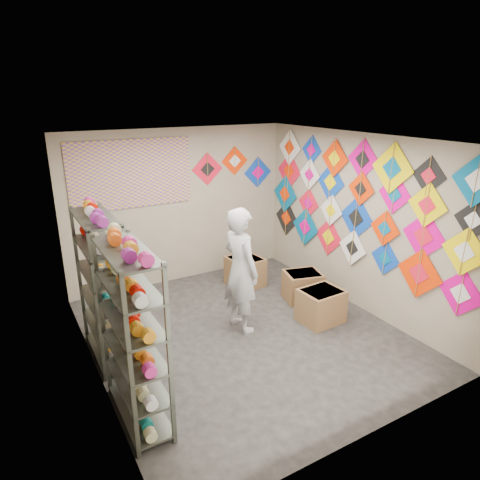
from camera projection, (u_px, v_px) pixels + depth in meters
ground at (244, 333)px, 6.07m from camera, size 4.50×4.50×0.00m
room_walls at (245, 223)px, 5.53m from camera, size 4.50×4.50×4.50m
shelf_rack_front at (133, 337)px, 4.23m from camera, size 0.40×1.10×1.90m
shelf_rack_back at (103, 288)px, 5.29m from camera, size 0.40×1.10×1.90m
string_spools at (115, 302)px, 4.73m from camera, size 0.12×2.36×0.12m
kite_wall_display at (354, 205)px, 6.52m from camera, size 0.05×4.35×2.03m
back_wall_kites at (234, 168)px, 7.78m from camera, size 1.64×0.02×0.81m
poster at (132, 174)px, 6.87m from camera, size 2.00×0.01×1.10m
shopkeeper at (241, 270)px, 5.94m from camera, size 0.76×0.59×1.80m
carton_a at (321, 306)px, 6.33m from camera, size 0.62×0.53×0.50m
carton_b at (303, 286)px, 7.01m from camera, size 0.68×0.61×0.47m
carton_c at (245, 271)px, 7.53m from camera, size 0.59×0.64×0.51m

